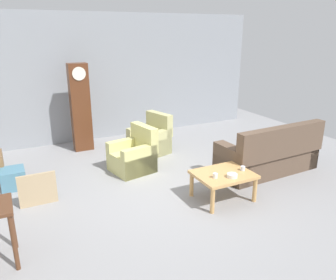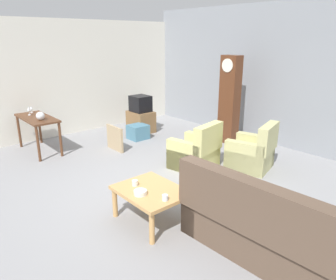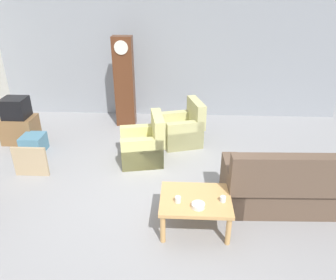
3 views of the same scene
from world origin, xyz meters
name	(u,v)px [view 3 (image 3 of 3)]	position (x,y,z in m)	size (l,w,h in m)	color
ground_plane	(158,193)	(0.00, 0.00, 0.00)	(10.40, 10.40, 0.00)	gray
garage_door_wall	(169,51)	(0.00, 3.60, 1.60)	(8.40, 0.16, 3.20)	gray
couch_floral	(295,187)	(2.08, -0.23, 0.36)	(2.13, 0.95, 1.04)	brown
armchair_olive_near	(144,146)	(-0.34, 1.07, 0.31)	(0.92, 0.90, 0.92)	#CCC67A
armchair_olive_far	(183,130)	(0.39, 1.88, 0.31)	(0.97, 0.95, 0.92)	#BEBA7C
coffee_table_wood	(195,202)	(0.58, -0.75, 0.41)	(0.96, 0.76, 0.48)	tan
grandfather_clock	(124,82)	(-0.98, 2.82, 1.04)	(0.44, 0.30, 2.06)	#562D19
tv_stand_cabinet	(20,129)	(-3.07, 1.76, 0.28)	(0.68, 0.52, 0.56)	brown
tv_crt	(15,108)	(-3.07, 1.76, 0.77)	(0.48, 0.44, 0.42)	black
framed_picture_leaning	(30,162)	(-2.27, 0.44, 0.28)	(0.60, 0.05, 0.55)	tan
storage_box_blue	(34,143)	(-2.61, 1.32, 0.18)	(0.42, 0.45, 0.36)	teal
cup_white_porcelain	(178,199)	(0.34, -0.85, 0.52)	(0.08, 0.08, 0.08)	white
cup_blue_rimmed	(223,199)	(0.94, -0.81, 0.52)	(0.08, 0.08, 0.08)	silver
bowl_white_stacked	(198,206)	(0.61, -0.95, 0.51)	(0.17, 0.17, 0.06)	white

